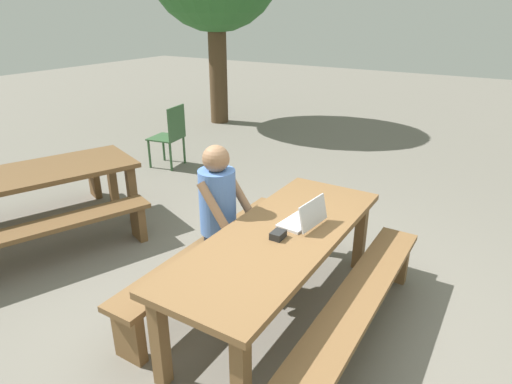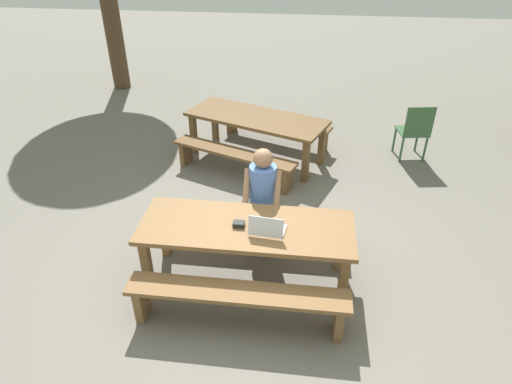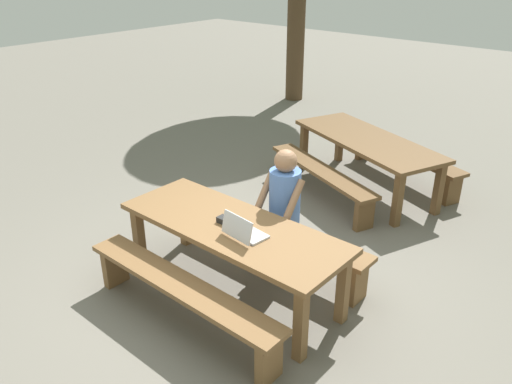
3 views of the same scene
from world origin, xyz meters
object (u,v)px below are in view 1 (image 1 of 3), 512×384
Objects in this scene: laptop at (305,218)px; plastic_chair at (170,135)px; picnic_table_front at (280,245)px; small_pouch at (278,235)px; picnic_table_mid at (23,182)px; person_seated at (221,208)px.

laptop is 3.80m from plastic_chair.
small_pouch is (-0.07, -0.02, 0.12)m from picnic_table_front.
small_pouch is at bearing -162.39° from picnic_table_front.
small_pouch reaches higher than picnic_table_mid.
picnic_table_front is at bearing -63.56° from picnic_table_mid.
picnic_table_front is 1.72× the size of person_seated.
person_seated reaches higher than small_pouch.
picnic_table_mid is (-0.17, 2.87, -0.13)m from small_pouch.
picnic_table_front is 3.84m from plastic_chair.
person_seated is at bearing 74.67° from small_pouch.
person_seated is 1.36× the size of plastic_chair.
small_pouch is 0.05× the size of picnic_table_mid.
picnic_table_mid is (-0.24, 2.84, -0.00)m from picnic_table_front.
laptop is at bearing -59.46° from picnic_table_mid.
picnic_table_front reaches higher than picnic_table_mid.
laptop reaches higher than picnic_table_front.
person_seated is at bearing 80.82° from picnic_table_front.
plastic_chair is at bearing 27.61° from picnic_table_mid.
plastic_chair is (2.03, 3.20, -0.29)m from laptop.
picnic_table_front is at bearing 45.15° from plastic_chair.
small_pouch is at bearing -6.80° from laptop.
laptop is 2.97m from picnic_table_mid.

